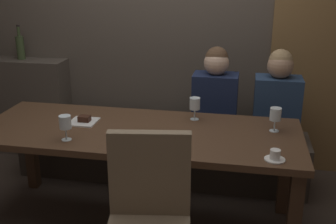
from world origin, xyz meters
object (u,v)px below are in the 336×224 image
(wine_bottle_pale_label, at_px, (20,47))
(wine_glass_near_left, at_px, (65,123))
(dining_table, at_px, (138,141))
(wine_glass_end_right, at_px, (195,105))
(banquette_bench, at_px, (160,154))
(espresso_cup, at_px, (275,156))
(dessert_plate, at_px, (84,121))
(chair_near_side, at_px, (149,214))
(diner_bearded, at_px, (277,99))
(wine_glass_center_back, at_px, (275,115))
(diner_redhead, at_px, (215,95))

(wine_bottle_pale_label, bearing_deg, wine_glass_near_left, -51.98)
(dining_table, xyz_separation_m, wine_glass_end_right, (0.35, 0.27, 0.20))
(banquette_bench, relative_size, espresso_cup, 20.83)
(wine_glass_end_right, bearing_deg, dessert_plate, -164.47)
(dining_table, bearing_deg, wine_glass_end_right, 36.99)
(dining_table, xyz_separation_m, chair_near_side, (0.24, -0.72, -0.09))
(diner_bearded, distance_m, wine_glass_near_left, 1.66)
(wine_bottle_pale_label, xyz_separation_m, wine_glass_center_back, (2.34, -0.91, -0.21))
(chair_near_side, bearing_deg, wine_glass_end_right, 83.70)
(banquette_bench, distance_m, diner_redhead, 0.74)
(dining_table, relative_size, diner_redhead, 2.94)
(espresso_cup, bearing_deg, wine_bottle_pale_label, 149.57)
(diner_bearded, bearing_deg, diner_redhead, 178.91)
(wine_bottle_pale_label, distance_m, wine_glass_near_left, 1.68)
(chair_near_side, relative_size, wine_glass_near_left, 5.98)
(banquette_bench, xyz_separation_m, espresso_cup, (0.89, -1.02, 0.54))
(diner_bearded, xyz_separation_m, espresso_cup, (-0.06, -1.00, -0.04))
(chair_near_side, distance_m, wine_glass_center_back, 1.13)
(dining_table, distance_m, espresso_cup, 0.95)
(chair_near_side, height_order, espresso_cup, chair_near_side)
(diner_bearded, distance_m, dessert_plate, 1.51)
(dessert_plate, bearing_deg, wine_glass_end_right, 15.53)
(dining_table, distance_m, diner_redhead, 0.85)
(diner_redhead, height_order, dessert_plate, diner_redhead)
(dining_table, distance_m, wine_glass_end_right, 0.49)
(wine_glass_near_left, bearing_deg, diner_redhead, 47.97)
(chair_near_side, height_order, wine_glass_near_left, chair_near_side)
(diner_bearded, distance_m, wine_glass_center_back, 0.55)
(banquette_bench, relative_size, wine_glass_center_back, 15.24)
(wine_glass_end_right, relative_size, espresso_cup, 1.37)
(chair_near_side, xyz_separation_m, dessert_plate, (-0.66, 0.77, 0.20))
(diner_bearded, xyz_separation_m, wine_glass_near_left, (-1.36, -0.95, 0.05))
(diner_bearded, bearing_deg, dessert_plate, -155.18)
(banquette_bench, height_order, dessert_plate, dessert_plate)
(banquette_bench, xyz_separation_m, dessert_plate, (-0.41, -0.65, 0.53))
(wine_glass_end_right, xyz_separation_m, wine_glass_near_left, (-0.76, -0.53, -0.00))
(diner_bearded, xyz_separation_m, dessert_plate, (-1.37, -0.63, -0.05))
(banquette_bench, relative_size, diner_bearded, 3.35)
(diner_bearded, relative_size, wine_glass_end_right, 4.55)
(wine_glass_center_back, height_order, dessert_plate, wine_glass_center_back)
(wine_glass_near_left, bearing_deg, banquette_bench, 67.38)
(wine_glass_near_left, relative_size, dessert_plate, 0.86)
(chair_near_side, bearing_deg, espresso_cup, 32.00)
(banquette_bench, height_order, chair_near_side, chair_near_side)
(diner_redhead, xyz_separation_m, espresso_cup, (0.43, -1.01, -0.04))
(dining_table, relative_size, wine_glass_end_right, 13.41)
(diner_redhead, bearing_deg, diner_bearded, -1.09)
(espresso_cup, bearing_deg, wine_glass_end_right, 132.83)
(wine_bottle_pale_label, bearing_deg, banquette_bench, -13.69)
(espresso_cup, bearing_deg, wine_glass_center_back, 87.78)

